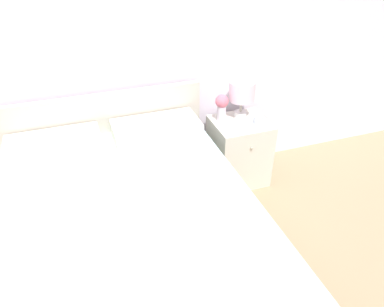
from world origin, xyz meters
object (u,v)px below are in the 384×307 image
at_px(bed, 131,240).
at_px(flower_vase, 222,106).
at_px(nightstand, 239,151).
at_px(alarm_clock, 258,120).
at_px(table_lamp, 242,92).

height_order(bed, flower_vase, bed).
bearing_deg(flower_vase, nightstand, -26.17).
bearing_deg(nightstand, alarm_clock, -28.87).
bearing_deg(bed, table_lamp, 36.41).
xyz_separation_m(bed, nightstand, (1.17, 0.79, -0.01)).
bearing_deg(alarm_clock, bed, -150.93).
bearing_deg(alarm_clock, nightstand, 151.13).
xyz_separation_m(nightstand, table_lamp, (0.04, 0.10, 0.54)).
height_order(nightstand, alarm_clock, alarm_clock).
height_order(table_lamp, flower_vase, table_lamp).
bearing_deg(table_lamp, bed, -143.59).
bearing_deg(nightstand, bed, -145.83).
distance_m(bed, alarm_clock, 1.52).
distance_m(table_lamp, flower_vase, 0.21).
bearing_deg(table_lamp, nightstand, -111.07).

